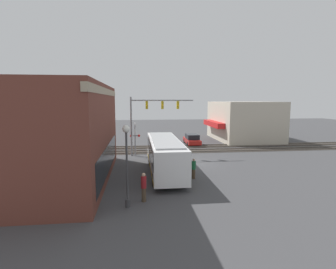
{
  "coord_description": "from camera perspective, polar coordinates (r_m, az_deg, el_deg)",
  "views": [
    {
      "loc": [
        -25.75,
        5.07,
        6.34
      ],
      "look_at": [
        2.69,
        1.8,
        2.59
      ],
      "focal_mm": 28.0,
      "sensor_mm": 36.0,
      "label": 1
    }
  ],
  "objects": [
    {
      "name": "rail_track_near",
      "position": [
        32.77,
        2.48,
        -3.65
      ],
      "size": [
        2.6,
        60.0,
        0.15
      ],
      "color": "#332D28",
      "rests_on": "ground"
    },
    {
      "name": "pedestrian_near_bus",
      "position": [
        21.5,
        5.61,
        -7.38
      ],
      "size": [
        0.34,
        0.34,
        1.67
      ],
      "color": "#473828",
      "rests_on": "ground"
    },
    {
      "name": "city_bus",
      "position": [
        22.92,
        -0.73,
        -4.29
      ],
      "size": [
        10.84,
        2.59,
        3.03
      ],
      "color": "white",
      "rests_on": "ground"
    },
    {
      "name": "brick_building",
      "position": [
        22.23,
        -24.12,
        0.19
      ],
      "size": [
        15.5,
        8.68,
        7.56
      ],
      "color": "brown",
      "rests_on": "ground"
    },
    {
      "name": "ground_plane",
      "position": [
        27.0,
        4.48,
        -6.14
      ],
      "size": [
        120.0,
        120.0,
        0.0
      ],
      "primitive_type": "plane",
      "color": "#424244"
    },
    {
      "name": "rail_track_far",
      "position": [
        35.88,
        1.68,
        -2.68
      ],
      "size": [
        2.6,
        60.0,
        0.15
      ],
      "color": "#332D28",
      "rests_on": "ground"
    },
    {
      "name": "parked_car_red",
      "position": [
        37.79,
        5.23,
        -1.13
      ],
      "size": [
        4.67,
        1.82,
        1.55
      ],
      "color": "#B21E19",
      "rests_on": "ground"
    },
    {
      "name": "crossing_signal",
      "position": [
        30.3,
        -7.19,
        -0.27
      ],
      "size": [
        1.41,
        1.18,
        3.81
      ],
      "color": "gray",
      "rests_on": "ground"
    },
    {
      "name": "shop_building",
      "position": [
        44.08,
        16.02,
        2.89
      ],
      "size": [
        11.79,
        9.91,
        6.11
      ],
      "color": "beige",
      "rests_on": "ground"
    },
    {
      "name": "traffic_signal_gantry",
      "position": [
        30.0,
        -3.87,
        4.88
      ],
      "size": [
        0.42,
        7.24,
        6.75
      ],
      "color": "gray",
      "rests_on": "ground"
    },
    {
      "name": "streetlamp",
      "position": [
        15.51,
        -8.98,
        -5.3
      ],
      "size": [
        0.44,
        0.44,
        4.92
      ],
      "color": "#38383A",
      "rests_on": "ground"
    },
    {
      "name": "pedestrian_by_lamp",
      "position": [
        16.78,
        -5.31,
        -11.28
      ],
      "size": [
        0.34,
        0.34,
        1.86
      ],
      "color": "#473828",
      "rests_on": "ground"
    }
  ]
}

